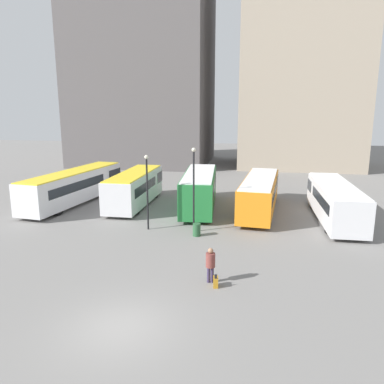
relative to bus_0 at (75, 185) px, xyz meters
The scene contains 13 objects.
ground_plane 21.22m from the bus_0, 59.00° to the right, with size 160.00×160.00×0.00m, color slate.
building_block_left 31.75m from the bus_0, 92.73° to the left, with size 19.50×17.11×37.26m.
building_block_right 36.78m from the bus_0, 50.94° to the left, with size 16.80×13.43×28.88m.
bus_0 is the anchor object (origin of this frame).
bus_1 5.52m from the bus_0, ahead, with size 2.59×9.46×2.89m.
bus_2 11.24m from the bus_0, ahead, with size 3.34×10.04×3.08m.
bus_3 16.23m from the bus_0, ahead, with size 3.44×10.83×2.82m.
bus_4 21.87m from the bus_0, ahead, with size 2.69×10.48×2.79m.
traveler 19.50m from the bus_0, 44.70° to the right, with size 0.51×0.51×1.76m.
suitcase 20.05m from the bus_0, 44.94° to the right, with size 0.28×0.46×0.70m.
lamp_post_0 10.72m from the bus_0, 36.23° to the right, with size 0.28×0.28×5.23m.
lamp_post_1 13.45m from the bus_0, 27.89° to the right, with size 0.28×0.28×5.77m.
trash_bin 14.09m from the bus_0, 30.28° to the right, with size 0.52×0.52×0.85m.
Camera 1 is at (4.93, -12.31, 8.24)m, focal length 35.00 mm.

